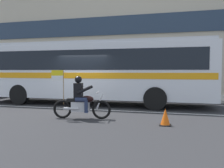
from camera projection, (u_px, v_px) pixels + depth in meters
The scene contains 7 objects.
ground_plane at pixel (83, 107), 11.71m from camera, with size 60.00×60.00×0.00m, color #2B2B2D.
sidewalk_curb at pixel (111, 95), 16.62m from camera, with size 28.00×3.80×0.15m, color #B7B2A8.
lane_center_stripe at pixel (78, 109), 11.13m from camera, with size 26.60×0.14×0.01m, color silver.
transit_bus at pixel (94, 68), 12.72m from camera, with size 11.98×2.68×3.22m.
motorcycle_with_rider at pixel (81, 101), 8.83m from camera, with size 2.17×0.72×1.78m.
fire_hydrant at pixel (47, 89), 16.64m from camera, with size 0.22×0.30×0.75m.
traffic_cone at pixel (165, 117), 7.75m from camera, with size 0.36×0.36×0.55m.
Camera 1 is at (4.40, -10.86, 1.74)m, focal length 38.89 mm.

